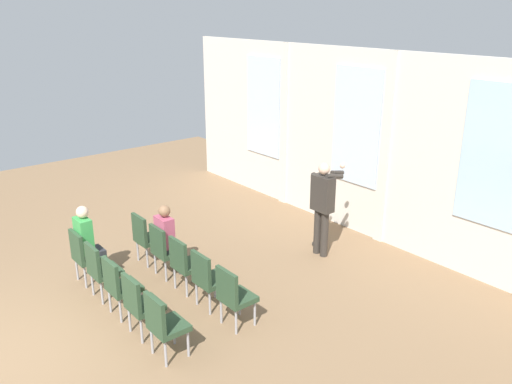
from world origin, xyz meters
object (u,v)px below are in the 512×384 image
Objects in this scene: mic_stand at (320,229)px; chair_r0_c0 at (146,236)px; chair_r1_c0 at (84,253)px; audience_r1_c0 at (87,240)px; chair_r1_c1 at (101,268)px; chair_r0_c3 at (207,277)px; chair_r1_c4 at (163,322)px; chair_r0_c2 at (185,261)px; chair_r0_c4 at (233,294)px; chair_r0_c1 at (164,248)px; speaker at (323,202)px; audience_r0_c1 at (168,236)px; chair_r1_c3 at (140,302)px; chair_r1_c2 at (119,284)px.

chair_r0_c0 is (-1.45, -2.96, 0.20)m from mic_stand.
mic_stand reaches higher than chair_r1_c0.
audience_r1_c0 is 0.69m from chair_r1_c1.
chair_r0_c3 is 1.31m from chair_r1_c4.
chair_r0_c2 and chair_r0_c3 have the same top height.
chair_r0_c4 is 1.14m from chair_r1_c4.
chair_r0_c1 and chair_r1_c0 have the same top height.
chair_r0_c3 is (0.50, -2.96, 0.20)m from mic_stand.
mic_stand is 4.29m from audience_r1_c0.
speaker is 2.85m from audience_r0_c1.
audience_r1_c0 is at bearing -151.61° from chair_r0_c3.
mic_stand is 4.13m from chair_r1_c3.
chair_r1_c4 is at bearing -77.35° from speaker.
speaker is 0.81m from mic_stand.
audience_r0_c1 is at bearing 172.77° from chair_r0_c2.
mic_stand reaches higher than chair_r0_c2.
audience_r1_c0 is at bearing 177.68° from chair_r1_c3.
chair_r0_c4 is (1.95, -0.08, -0.19)m from audience_r0_c1.
chair_r0_c0 is 1.73m from chair_r1_c2.
chair_r1_c1 is at bearing -101.10° from mic_stand.
mic_stand is at bearing 87.87° from chair_r1_c2.
audience_r0_c1 reaches higher than chair_r0_c1.
chair_r1_c3 is (1.30, 0.00, 0.00)m from chair_r1_c1.
audience_r1_c0 is at bearing -114.94° from speaker.
audience_r0_c1 reaches higher than chair_r1_c4.
chair_r0_c0 and chair_r1_c0 have the same top height.
chair_r1_c1 and chair_r1_c3 have the same top height.
chair_r0_c1 and chair_r0_c4 have the same top height.
chair_r1_c3 is (1.30, -1.22, -0.19)m from audience_r0_c1.
audience_r1_c0 is at bearing -119.77° from audience_r0_c1.
speaker is 3.96m from chair_r1_c4.
chair_r1_c4 is (0.00, -1.14, 0.00)m from chair_r0_c4.
chair_r0_c4 is 1.00× the size of chair_r1_c4.
audience_r1_c0 is at bearing -157.93° from chair_r0_c4.
chair_r0_c3 is 1.73m from chair_r1_c1.
chair_r0_c0 is 1.00× the size of chair_r0_c3.
chair_r0_c3 is (1.95, 0.00, 0.00)m from chair_r0_c0.
chair_r1_c3 is at bearing -2.32° from audience_r1_c0.
chair_r0_c0 is at bearing 180.00° from chair_r0_c1.
chair_r1_c0 is at bearing 180.00° from chair_r1_c3.
chair_r0_c1 is 1.14m from chair_r1_c1.
chair_r0_c2 is 0.65m from chair_r0_c3.
chair_r0_c2 is (0.65, 0.00, 0.00)m from chair_r0_c1.
chair_r0_c2 is at bearing 41.07° from chair_r1_c0.
chair_r1_c0 is 2.61m from chair_r1_c4.
mic_stand is at bearing 96.95° from chair_r1_c3.
chair_r0_c0 is at bearing 156.45° from chair_r1_c4.
chair_r0_c2 is at bearing 60.16° from chair_r1_c1.
mic_stand is at bearing 87.06° from chair_r0_c2.
chair_r0_c3 and chair_r1_c0 have the same top height.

